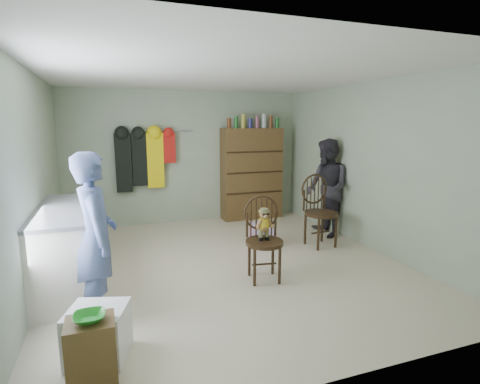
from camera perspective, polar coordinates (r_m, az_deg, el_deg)
name	(u,v)px	position (r m, az deg, el deg)	size (l,w,h in m)	color
ground_plane	(228,264)	(5.18, -1.89, -10.96)	(5.00, 5.00, 0.00)	beige
room_walls	(215,146)	(5.34, -3.76, 7.08)	(5.00, 5.00, 5.00)	#A4B295
counter	(68,247)	(4.83, -24.75, -7.59)	(0.64, 1.86, 0.94)	silver
stool	(92,352)	(3.15, -21.65, -21.70)	(0.34, 0.29, 0.49)	brown
bowl	(89,317)	(3.02, -22.00, -17.30)	(0.22, 0.22, 0.06)	green
plastic_tub	(98,333)	(3.43, -20.79, -19.47)	(0.44, 0.42, 0.42)	white
chair_front	(263,232)	(4.56, 3.58, -6.18)	(0.52, 0.52, 1.02)	#392614
chair_far	(319,208)	(5.94, 11.91, -2.36)	(0.54, 0.54, 1.11)	#392614
striped_bag	(262,235)	(5.83, 3.34, -6.57)	(0.35, 0.27, 0.37)	pink
person_left	(96,237)	(3.83, -21.09, -6.45)	(0.60, 0.39, 1.63)	#54659A
person_right	(327,188)	(6.45, 13.09, 0.64)	(0.80, 0.62, 1.65)	#2D2B33
dresser	(252,173)	(7.47, 1.77, 2.91)	(1.20, 0.39, 2.07)	brown
coat_rack	(144,159)	(7.03, -14.49, 4.87)	(1.42, 0.12, 1.09)	#99999E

